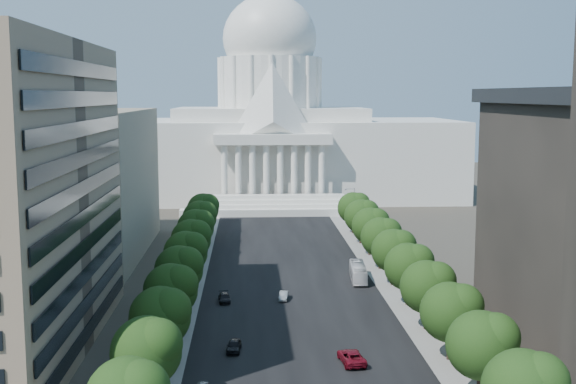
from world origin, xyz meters
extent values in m
cube|color=black|center=(0.00, 90.00, 0.00)|extent=(30.00, 260.00, 0.01)
cube|color=gray|center=(-19.00, 90.00, 0.00)|extent=(8.00, 260.00, 0.02)
cube|color=gray|center=(19.00, 90.00, 0.00)|extent=(8.00, 260.00, 0.02)
cube|color=white|center=(0.00, 185.00, 12.50)|extent=(120.00, 50.00, 25.00)
cube|color=white|center=(0.00, 185.00, 27.00)|extent=(60.00, 40.00, 4.00)
cube|color=white|center=(0.00, 158.00, 20.50)|extent=(34.00, 8.00, 3.00)
cylinder|color=white|center=(0.00, 185.00, 37.00)|extent=(32.00, 32.00, 16.00)
ellipsoid|color=white|center=(0.00, 185.00, 51.00)|extent=(30.00, 30.00, 27.60)
cube|color=gray|center=(-48.00, 100.00, 15.00)|extent=(38.00, 52.00, 30.00)
sphere|color=black|center=(-18.00, 24.00, 6.17)|extent=(7.60, 7.60, 7.60)
sphere|color=black|center=(-16.67, 23.24, 7.31)|extent=(5.32, 5.32, 5.32)
cylinder|color=#33261C|center=(-18.00, 36.00, 1.47)|extent=(0.56, 0.56, 2.94)
sphere|color=black|center=(-18.00, 36.00, 6.17)|extent=(7.60, 7.60, 7.60)
sphere|color=black|center=(-16.67, 35.24, 7.31)|extent=(5.32, 5.32, 5.32)
cylinder|color=#33261C|center=(-18.00, 48.00, 1.47)|extent=(0.56, 0.56, 2.94)
sphere|color=black|center=(-18.00, 48.00, 6.17)|extent=(7.60, 7.60, 7.60)
sphere|color=black|center=(-16.67, 47.24, 7.31)|extent=(5.32, 5.32, 5.32)
cylinder|color=#33261C|center=(-18.00, 60.00, 1.47)|extent=(0.56, 0.56, 2.94)
sphere|color=black|center=(-18.00, 60.00, 6.17)|extent=(7.60, 7.60, 7.60)
sphere|color=black|center=(-16.67, 59.24, 7.31)|extent=(5.32, 5.32, 5.32)
cylinder|color=#33261C|center=(-18.00, 72.00, 1.47)|extent=(0.56, 0.56, 2.94)
sphere|color=black|center=(-18.00, 72.00, 6.17)|extent=(7.60, 7.60, 7.60)
sphere|color=black|center=(-16.67, 71.24, 7.31)|extent=(5.32, 5.32, 5.32)
cylinder|color=#33261C|center=(-18.00, 84.00, 1.47)|extent=(0.56, 0.56, 2.94)
sphere|color=black|center=(-18.00, 84.00, 6.17)|extent=(7.60, 7.60, 7.60)
sphere|color=black|center=(-16.67, 83.24, 7.31)|extent=(5.32, 5.32, 5.32)
cylinder|color=#33261C|center=(-18.00, 96.00, 1.47)|extent=(0.56, 0.56, 2.94)
sphere|color=black|center=(-18.00, 96.00, 6.17)|extent=(7.60, 7.60, 7.60)
sphere|color=black|center=(-16.67, 95.24, 7.31)|extent=(5.32, 5.32, 5.32)
cylinder|color=#33261C|center=(-18.00, 108.00, 1.47)|extent=(0.56, 0.56, 2.94)
sphere|color=black|center=(-18.00, 108.00, 6.17)|extent=(7.60, 7.60, 7.60)
sphere|color=black|center=(-16.67, 107.24, 7.31)|extent=(5.32, 5.32, 5.32)
cylinder|color=#33261C|center=(-18.00, 120.00, 1.47)|extent=(0.56, 0.56, 2.94)
sphere|color=black|center=(-18.00, 120.00, 6.17)|extent=(7.60, 7.60, 7.60)
sphere|color=black|center=(-16.67, 119.24, 7.31)|extent=(5.32, 5.32, 5.32)
sphere|color=black|center=(19.33, 11.24, 7.31)|extent=(5.32, 5.32, 5.32)
sphere|color=black|center=(18.00, 24.00, 6.17)|extent=(7.60, 7.60, 7.60)
sphere|color=black|center=(19.33, 23.24, 7.31)|extent=(5.32, 5.32, 5.32)
cylinder|color=#33261C|center=(18.00, 36.00, 1.47)|extent=(0.56, 0.56, 2.94)
sphere|color=black|center=(18.00, 36.00, 6.17)|extent=(7.60, 7.60, 7.60)
sphere|color=black|center=(19.33, 35.24, 7.31)|extent=(5.32, 5.32, 5.32)
cylinder|color=#33261C|center=(18.00, 48.00, 1.47)|extent=(0.56, 0.56, 2.94)
sphere|color=black|center=(18.00, 48.00, 6.17)|extent=(7.60, 7.60, 7.60)
sphere|color=black|center=(19.33, 47.24, 7.31)|extent=(5.32, 5.32, 5.32)
cylinder|color=#33261C|center=(18.00, 60.00, 1.47)|extent=(0.56, 0.56, 2.94)
sphere|color=black|center=(18.00, 60.00, 6.17)|extent=(7.60, 7.60, 7.60)
sphere|color=black|center=(19.33, 59.24, 7.31)|extent=(5.32, 5.32, 5.32)
cylinder|color=#33261C|center=(18.00, 72.00, 1.47)|extent=(0.56, 0.56, 2.94)
sphere|color=black|center=(18.00, 72.00, 6.17)|extent=(7.60, 7.60, 7.60)
sphere|color=black|center=(19.33, 71.24, 7.31)|extent=(5.32, 5.32, 5.32)
cylinder|color=#33261C|center=(18.00, 84.00, 1.47)|extent=(0.56, 0.56, 2.94)
sphere|color=black|center=(18.00, 84.00, 6.17)|extent=(7.60, 7.60, 7.60)
sphere|color=black|center=(19.33, 83.24, 7.31)|extent=(5.32, 5.32, 5.32)
cylinder|color=#33261C|center=(18.00, 96.00, 1.47)|extent=(0.56, 0.56, 2.94)
sphere|color=black|center=(18.00, 96.00, 6.17)|extent=(7.60, 7.60, 7.60)
sphere|color=black|center=(19.33, 95.24, 7.31)|extent=(5.32, 5.32, 5.32)
cylinder|color=#33261C|center=(18.00, 108.00, 1.47)|extent=(0.56, 0.56, 2.94)
sphere|color=black|center=(18.00, 108.00, 6.17)|extent=(7.60, 7.60, 7.60)
sphere|color=black|center=(19.33, 107.24, 7.31)|extent=(5.32, 5.32, 5.32)
cylinder|color=#33261C|center=(18.00, 120.00, 1.47)|extent=(0.56, 0.56, 2.94)
sphere|color=black|center=(18.00, 120.00, 6.17)|extent=(7.60, 7.60, 7.60)
sphere|color=black|center=(19.33, 119.24, 7.31)|extent=(5.32, 5.32, 5.32)
cylinder|color=gray|center=(19.30, 10.00, 8.80)|extent=(2.40, 0.14, 0.14)
sphere|color=gray|center=(18.20, 10.00, 8.70)|extent=(0.44, 0.44, 0.44)
cylinder|color=gray|center=(20.50, 35.00, 4.50)|extent=(0.18, 0.18, 9.00)
cylinder|color=gray|center=(19.30, 35.00, 8.80)|extent=(2.40, 0.14, 0.14)
sphere|color=gray|center=(18.20, 35.00, 8.70)|extent=(0.44, 0.44, 0.44)
cylinder|color=gray|center=(20.50, 60.00, 4.50)|extent=(0.18, 0.18, 9.00)
cylinder|color=gray|center=(19.30, 60.00, 8.80)|extent=(2.40, 0.14, 0.14)
sphere|color=gray|center=(18.20, 60.00, 8.70)|extent=(0.44, 0.44, 0.44)
cylinder|color=gray|center=(20.50, 85.00, 4.50)|extent=(0.18, 0.18, 9.00)
cylinder|color=gray|center=(19.30, 85.00, 8.80)|extent=(2.40, 0.14, 0.14)
sphere|color=gray|center=(18.20, 85.00, 8.70)|extent=(0.44, 0.44, 0.44)
cylinder|color=gray|center=(20.50, 110.00, 4.50)|extent=(0.18, 0.18, 9.00)
cylinder|color=gray|center=(19.30, 110.00, 8.80)|extent=(2.40, 0.14, 0.14)
sphere|color=gray|center=(18.20, 110.00, 8.70)|extent=(0.44, 0.44, 0.44)
cylinder|color=gray|center=(20.50, 135.00, 4.50)|extent=(0.18, 0.18, 9.00)
cylinder|color=gray|center=(19.30, 135.00, 8.80)|extent=(2.40, 0.14, 0.14)
sphere|color=gray|center=(18.20, 135.00, 8.70)|extent=(0.44, 0.44, 0.44)
imported|color=black|center=(-9.10, 40.37, 0.74)|extent=(2.09, 4.45, 1.47)
imported|color=#95989C|center=(-1.50, 63.87, 0.64)|extent=(1.84, 4.04, 1.28)
imported|color=maroon|center=(5.56, 35.35, 0.81)|extent=(3.37, 6.11, 1.62)
imported|color=black|center=(-11.10, 63.07, 0.65)|extent=(2.24, 4.65, 1.31)
imported|color=silver|center=(12.49, 75.52, 1.50)|extent=(3.32, 10.93, 3.00)
camera|label=1|loc=(-7.00, -50.01, 33.09)|focal=45.00mm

